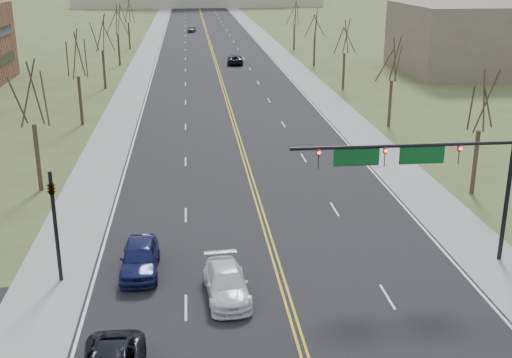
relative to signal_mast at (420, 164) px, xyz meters
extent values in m
cube|color=black|center=(-7.45, 96.50, -5.76)|extent=(20.00, 380.00, 0.01)
cube|color=black|center=(-7.45, -7.50, -5.76)|extent=(120.00, 14.00, 0.01)
cube|color=gray|center=(-19.45, 96.50, -5.75)|extent=(4.00, 380.00, 0.03)
cube|color=gray|center=(4.55, 96.50, -5.75)|extent=(4.00, 380.00, 0.03)
cube|color=gold|center=(-7.45, 96.50, -5.75)|extent=(0.42, 380.00, 0.01)
cube|color=silver|center=(-17.25, 96.50, -5.75)|extent=(0.15, 380.00, 0.01)
cube|color=silver|center=(2.35, 96.50, -5.75)|extent=(0.15, 380.00, 0.01)
cylinder|color=black|center=(5.05, 0.00, -2.16)|extent=(0.24, 0.24, 7.20)
cylinder|color=black|center=(-0.95, 0.00, 1.04)|extent=(12.00, 0.18, 0.18)
imported|color=black|center=(2.05, 0.00, 0.49)|extent=(0.35, 0.40, 1.10)
sphere|color=#FF0C0C|center=(2.05, -0.15, 0.84)|extent=(0.18, 0.18, 0.18)
imported|color=black|center=(-1.95, 0.00, 0.49)|extent=(0.35, 0.40, 1.10)
sphere|color=#FF0C0C|center=(-1.95, -0.15, 0.84)|extent=(0.18, 0.18, 0.18)
imported|color=black|center=(-5.45, 0.00, 0.49)|extent=(0.35, 0.40, 1.10)
sphere|color=#FF0C0C|center=(-5.45, -0.15, 0.84)|extent=(0.18, 0.18, 0.18)
cube|color=#0C4C1E|center=(0.05, 0.00, 0.49)|extent=(2.40, 0.12, 0.90)
cube|color=#0C4C1E|center=(-3.45, 0.00, 0.49)|extent=(2.40, 0.12, 0.90)
cylinder|color=black|center=(-18.95, 0.00, -2.76)|extent=(0.20, 0.20, 6.00)
imported|color=black|center=(-18.95, 0.00, -0.56)|extent=(0.32, 0.36, 0.99)
cylinder|color=#372D20|center=(8.05, 10.50, -3.42)|extent=(0.32, 0.32, 4.68)
cylinder|color=#372D20|center=(-22.95, 14.50, -3.29)|extent=(0.32, 0.32, 4.95)
cylinder|color=#372D20|center=(8.05, 30.50, -3.42)|extent=(0.32, 0.32, 4.68)
cylinder|color=#372D20|center=(-22.95, 34.50, -3.29)|extent=(0.32, 0.32, 4.95)
cylinder|color=#372D20|center=(8.05, 50.50, -3.42)|extent=(0.32, 0.32, 4.68)
cylinder|color=#372D20|center=(-22.95, 54.50, -3.29)|extent=(0.32, 0.32, 4.95)
cylinder|color=#372D20|center=(8.05, 70.50, -3.42)|extent=(0.32, 0.32, 4.68)
cylinder|color=#372D20|center=(-22.95, 74.50, -3.29)|extent=(0.32, 0.32, 4.95)
cylinder|color=#372D20|center=(8.05, 90.50, -3.42)|extent=(0.32, 0.32, 4.68)
cylinder|color=#372D20|center=(-22.95, 94.50, -3.29)|extent=(0.32, 0.32, 4.95)
cube|color=black|center=(-36.90, 60.50, -2.61)|extent=(0.10, 9.80, 1.20)
cube|color=black|center=(-36.90, 60.50, 1.06)|extent=(0.10, 9.80, 1.20)
cube|color=brown|center=(32.55, 62.50, -0.76)|extent=(25.00, 20.00, 10.00)
imported|color=silver|center=(-10.42, -2.63, -5.02)|extent=(2.39, 5.13, 1.45)
imported|color=#161C50|center=(-14.86, 0.53, -4.91)|extent=(1.99, 4.92, 1.68)
imported|color=black|center=(-4.38, 73.63, -5.01)|extent=(2.70, 5.41, 1.47)
imported|color=#56585E|center=(-10.97, 124.73, -5.01)|extent=(2.24, 4.50, 1.47)
camera|label=1|loc=(-11.92, -31.01, 10.09)|focal=45.00mm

